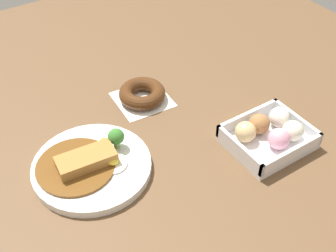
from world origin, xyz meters
The scene contains 4 objects.
ground_plane centered at (0.00, 0.00, 0.00)m, with size 1.60×1.60×0.00m, color brown.
curry_plate centered at (0.16, 0.00, 0.01)m, with size 0.25×0.25×0.07m.
donut_box centered at (-0.20, 0.14, 0.02)m, with size 0.17×0.15×0.06m.
chocolate_ring_donut centered at (-0.05, -0.14, 0.02)m, with size 0.14×0.14×0.04m.
Camera 1 is at (0.36, 0.59, 0.67)m, focal length 46.38 mm.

